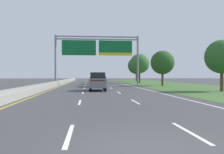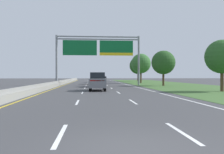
{
  "view_description": "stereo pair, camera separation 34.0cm",
  "coord_description": "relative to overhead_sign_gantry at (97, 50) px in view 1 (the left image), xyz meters",
  "views": [
    {
      "loc": [
        -1.28,
        -5.95,
        1.77
      ],
      "look_at": [
        1.59,
        24.29,
        1.58
      ],
      "focal_mm": 39.84,
      "sensor_mm": 36.0,
      "label": 1
    },
    {
      "loc": [
        -0.94,
        -5.98,
        1.77
      ],
      "look_at": [
        1.59,
        24.29,
        1.58
      ],
      "focal_mm": 39.84,
      "sensor_mm": 36.0,
      "label": 2
    }
  ],
  "objects": [
    {
      "name": "median_barrier_concrete",
      "position": [
        -6.9,
        -3.4,
        -5.98
      ],
      "size": [
        0.6,
        110.0,
        0.85
      ],
      "color": "gray",
      "rests_on": "ground"
    },
    {
      "name": "overhead_sign_gantry",
      "position": [
        0.0,
        0.0,
        0.0
      ],
      "size": [
        15.06,
        0.42,
        8.91
      ],
      "color": "gray",
      "rests_on": "ground"
    },
    {
      "name": "car_blue_centre_lane_suv",
      "position": [
        -0.28,
        16.47,
        -5.23
      ],
      "size": [
        1.93,
        4.71,
        2.11
      ],
      "rotation": [
        0.0,
        0.0,
        1.58
      ],
      "color": "navy",
      "rests_on": "ground"
    },
    {
      "name": "ground_plane",
      "position": [
        -0.3,
        -3.4,
        -6.33
      ],
      "size": [
        220.0,
        220.0,
        0.0
      ],
      "primitive_type": "plane",
      "color": "#3D3D3F"
    },
    {
      "name": "grass_verge_right",
      "position": [
        13.65,
        -3.4,
        -6.32
      ],
      "size": [
        14.0,
        110.0,
        0.02
      ],
      "primitive_type": "cube",
      "color": "#3D602D",
      "rests_on": "ground"
    },
    {
      "name": "roadside_tree_mid",
      "position": [
        10.98,
        -3.08,
        -2.37
      ],
      "size": [
        4.04,
        4.04,
        5.99
      ],
      "color": "#4C3823",
      "rests_on": "ground"
    },
    {
      "name": "lane_striping",
      "position": [
        -0.3,
        -3.86,
        -6.33
      ],
      "size": [
        11.96,
        106.0,
        0.01
      ],
      "color": "white",
      "rests_on": "ground"
    },
    {
      "name": "roadside_tree_far",
      "position": [
        10.16,
        12.0,
        -1.83
      ],
      "size": [
        4.52,
        4.52,
        6.78
      ],
      "color": "#4C3823",
      "rests_on": "ground"
    },
    {
      "name": "car_grey_centre_lane_suv",
      "position": [
        -0.52,
        -15.4,
        -5.23
      ],
      "size": [
        2.0,
        4.74,
        2.11
      ],
      "rotation": [
        0.0,
        0.0,
        1.55
      ],
      "color": "slate",
      "rests_on": "ground"
    },
    {
      "name": "pickup_truck_black",
      "position": [
        -0.07,
        -5.67,
        -5.26
      ],
      "size": [
        2.05,
        5.42,
        2.2
      ],
      "rotation": [
        0.0,
        0.0,
        1.58
      ],
      "color": "black",
      "rests_on": "ground"
    },
    {
      "name": "car_red_centre_lane_suv",
      "position": [
        -0.35,
        4.81,
        -5.23
      ],
      "size": [
        2.0,
        4.74,
        2.11
      ],
      "rotation": [
        0.0,
        0.0,
        1.55
      ],
      "color": "maroon",
      "rests_on": "ground"
    },
    {
      "name": "roadside_tree_near",
      "position": [
        13.05,
        -18.28,
        -2.51
      ],
      "size": [
        3.72,
        3.72,
        5.69
      ],
      "color": "#4C3823",
      "rests_on": "ground"
    },
    {
      "name": "roadside_tree_distant",
      "position": [
        12.83,
        29.78,
        -1.59
      ],
      "size": [
        5.09,
        5.09,
        7.29
      ],
      "color": "#4C3823",
      "rests_on": "ground"
    }
  ]
}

